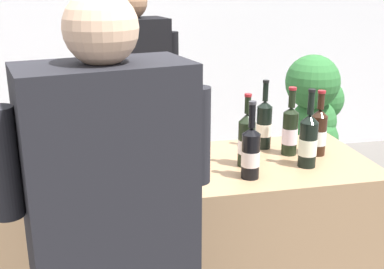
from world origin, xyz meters
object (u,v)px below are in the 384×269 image
object	(u,v)px
wine_bottle_2	(100,146)
wine_bottle_10	(264,124)
wine_bottle_1	(308,140)
wine_bottle_9	(319,132)
wine_bottle_4	(290,130)
wine_bottle_0	(59,139)
person_server	(134,140)
wine_bottle_3	(168,150)
wine_bottle_7	(247,140)
wine_glass	(201,144)
wine_bottle_5	(35,140)
wine_bottle_8	(137,137)
wine_bottle_6	(251,152)
potted_shrub	(312,127)

from	to	relation	value
wine_bottle_2	wine_bottle_10	bearing A→B (deg)	12.68
wine_bottle_1	wine_bottle_9	world-z (taller)	wine_bottle_1
wine_bottle_4	wine_bottle_9	size ratio (longest dim) A/B	1.05
wine_bottle_0	person_server	distance (m)	0.71
wine_bottle_1	wine_bottle_3	size ratio (longest dim) A/B	1.10
wine_bottle_7	wine_bottle_9	xyz separation A→B (m)	(0.37, 0.06, -0.01)
wine_bottle_1	wine_glass	distance (m)	0.47
wine_bottle_9	person_server	xyz separation A→B (m)	(-0.80, 0.65, -0.20)
wine_bottle_3	wine_bottle_4	bearing A→B (deg)	13.15
wine_bottle_1	wine_bottle_5	distance (m)	1.19
wine_bottle_5	wine_bottle_8	xyz separation A→B (m)	(0.44, -0.04, -0.00)
wine_bottle_2	wine_bottle_3	size ratio (longest dim) A/B	1.02
person_server	wine_bottle_10	bearing A→B (deg)	-40.75
wine_bottle_2	wine_bottle_6	bearing A→B (deg)	-15.45
wine_bottle_0	wine_bottle_10	world-z (taller)	wine_bottle_10
wine_bottle_3	wine_bottle_2	bearing A→B (deg)	164.02
wine_bottle_5	wine_glass	distance (m)	0.72
wine_bottle_6	wine_bottle_8	bearing A→B (deg)	148.49
wine_bottle_2	wine_bottle_9	world-z (taller)	wine_bottle_2
wine_bottle_5	person_server	distance (m)	0.75
wine_bottle_1	wine_bottle_8	distance (m)	0.75
person_server	potted_shrub	world-z (taller)	person_server
wine_bottle_6	wine_bottle_8	distance (m)	0.51
wine_bottle_3	wine_glass	xyz separation A→B (m)	(0.15, 0.04, 0.00)
wine_bottle_1	wine_bottle_4	distance (m)	0.16
wine_bottle_4	wine_glass	distance (m)	0.47
wine_bottle_8	wine_bottle_1	bearing A→B (deg)	-15.36
wine_bottle_5	wine_bottle_9	xyz separation A→B (m)	(1.28, -0.11, -0.01)
wine_bottle_3	wine_bottle_8	distance (m)	0.21
wine_bottle_6	wine_glass	distance (m)	0.22
wine_bottle_0	wine_bottle_4	size ratio (longest dim) A/B	1.04
wine_bottle_2	wine_bottle_4	xyz separation A→B (m)	(0.88, 0.06, -0.01)
wine_bottle_8	wine_bottle_9	size ratio (longest dim) A/B	1.11
potted_shrub	wine_bottle_4	bearing A→B (deg)	-122.28
wine_bottle_4	wine_bottle_5	size ratio (longest dim) A/B	0.91
wine_bottle_5	wine_bottle_10	bearing A→B (deg)	1.81
wine_bottle_1	wine_glass	size ratio (longest dim) A/B	1.92
wine_bottle_7	wine_bottle_9	bearing A→B (deg)	9.52
wine_bottle_3	wine_bottle_7	size ratio (longest dim) A/B	0.97
wine_bottle_0	wine_bottle_4	bearing A→B (deg)	-3.12
wine_bottle_3	wine_bottle_5	distance (m)	0.59
person_server	wine_bottle_3	bearing A→B (deg)	-85.00
wine_glass	wine_bottle_1	bearing A→B (deg)	-6.81
wine_bottle_3	wine_glass	world-z (taller)	wine_bottle_3
wine_bottle_8	person_server	xyz separation A→B (m)	(0.04, 0.58, -0.21)
wine_bottle_3	wine_glass	distance (m)	0.15
wine_bottle_0	wine_bottle_9	bearing A→B (deg)	-4.31
wine_bottle_7	person_server	xyz separation A→B (m)	(-0.43, 0.71, -0.21)
wine_bottle_1	wine_bottle_6	world-z (taller)	wine_bottle_1
wine_bottle_8	potted_shrub	distance (m)	1.60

